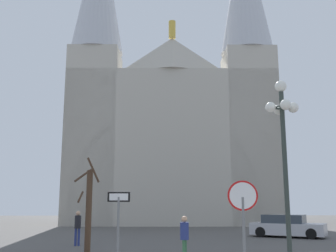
# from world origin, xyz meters

# --- Properties ---
(cathedral) EXTENTS (21.07, 12.64, 33.68)m
(cathedral) POSITION_xyz_m (1.17, 34.91, 10.64)
(cathedral) COLOR #BCB5A5
(cathedral) RESTS_ON ground
(stop_sign) EXTENTS (0.79, 0.19, 2.75)m
(stop_sign) POSITION_xyz_m (1.98, 4.00, 1.94)
(stop_sign) COLOR slate
(stop_sign) RESTS_ON ground
(one_way_arrow_sign) EXTENTS (0.64, 0.08, 2.47)m
(one_way_arrow_sign) POSITION_xyz_m (-1.38, 4.90, 1.57)
(one_way_arrow_sign) COLOR slate
(one_way_arrow_sign) RESTS_ON ground
(street_lamp) EXTENTS (1.16, 1.16, 6.37)m
(street_lamp) POSITION_xyz_m (4.02, 6.67, 4.27)
(street_lamp) COLOR #2D3833
(street_lamp) RESTS_ON ground
(bare_tree) EXTENTS (1.11, 1.11, 4.02)m
(bare_tree) POSITION_xyz_m (-3.15, 10.34, 1.88)
(bare_tree) COLOR #473323
(bare_tree) RESTS_ON ground
(parked_car_far_silver) EXTENTS (4.82, 3.83, 1.39)m
(parked_car_far_silver) POSITION_xyz_m (7.93, 19.14, 0.66)
(parked_car_far_silver) COLOR #B7B7BC
(parked_car_far_silver) RESTS_ON ground
(pedestrian_walking) EXTENTS (0.32, 0.32, 1.68)m
(pedestrian_walking) POSITION_xyz_m (0.72, 8.42, 1.02)
(pedestrian_walking) COLOR #33663F
(pedestrian_walking) RESTS_ON ground
(pedestrian_standing) EXTENTS (0.32, 0.32, 1.74)m
(pedestrian_standing) POSITION_xyz_m (-4.35, 14.39, 1.05)
(pedestrian_standing) COLOR navy
(pedestrian_standing) RESTS_ON ground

